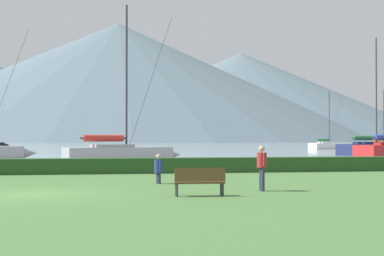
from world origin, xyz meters
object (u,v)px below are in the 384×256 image
Objects in this scene: person_standing_walker at (262,164)px; park_bench_near_path at (200,180)px; sailboat_slip_10 at (119,154)px; sailboat_slip_7 at (327,145)px; person_seated_viewer at (158,167)px; sailboat_slip_8 at (382,145)px; sailboat_slip_1 at (373,148)px.

park_bench_near_path is at bearing -155.08° from person_standing_walker.
sailboat_slip_10 is 7.16× the size of person_standing_walker.
person_seated_viewer is at bearing -137.57° from sailboat_slip_7.
sailboat_slip_8 reaches higher than sailboat_slip_7.
sailboat_slip_10 is 23.71m from park_bench_near_path.
sailboat_slip_8 is (18.28, 32.57, -0.19)m from sailboat_slip_1.
sailboat_slip_8 is 8.00× the size of person_seated_viewer.
sailboat_slip_1 is 7.77× the size of person_standing_walker.
sailboat_slip_7 is 75.03m from person_standing_walker.
sailboat_slip_7 reaches higher than park_bench_near_path.
sailboat_slip_1 is 1.35× the size of sailboat_slip_7.
sailboat_slip_8 reaches higher than person_standing_walker.
sailboat_slip_10 is at bearing -147.01° from sailboat_slip_7.
person_seated_viewer reaches higher than park_bench_near_path.
sailboat_slip_1 is 37.35m from sailboat_slip_8.
park_bench_near_path is 5.35m from person_seated_viewer.
sailboat_slip_7 is at bearing 61.00° from person_standing_walker.
sailboat_slip_7 is 0.95× the size of sailboat_slip_8.
sailboat_slip_8 is at bearing 30.87° from sailboat_slip_10.
sailboat_slip_10 reaches higher than sailboat_slip_8.
sailboat_slip_1 is 43.07m from person_seated_viewer.
sailboat_slip_1 is 44.25m from person_standing_walker.
park_bench_near_path is at bearing -95.10° from person_seated_viewer.
person_standing_walker is at bearing 32.30° from park_bench_near_path.
sailboat_slip_8 is 81.58m from person_standing_walker.
sailboat_slip_10 reaches higher than sailboat_slip_7.
sailboat_slip_8 is 0.85× the size of sailboat_slip_10.
sailboat_slip_1 reaches higher than sailboat_slip_8.
person_standing_walker is at bearing -133.91° from sailboat_slip_7.
sailboat_slip_8 is at bearing 61.18° from park_bench_near_path.
sailboat_slip_7 is 77.43m from park_bench_near_path.
sailboat_slip_8 is at bearing -9.42° from sailboat_slip_7.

